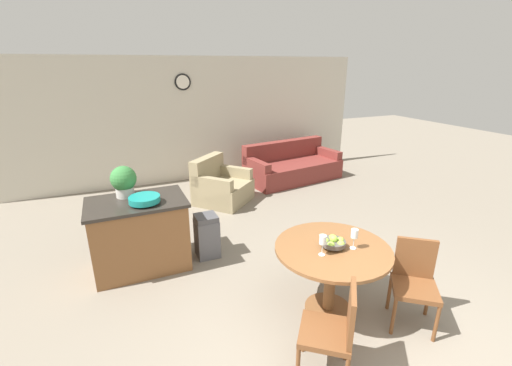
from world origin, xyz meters
The scene contains 13 objects.
wall_back centered at (0.00, 5.91, 1.35)m, with size 8.00×0.09×2.70m.
dining_table centered at (0.11, 0.85, 0.60)m, with size 1.18×1.18×0.77m.
dining_chair_near_left centered at (-0.34, 0.16, 0.49)m, with size 0.59×0.59×0.88m.
dining_chair_near_right centered at (0.80, 0.39, 0.49)m, with size 0.59×0.59×0.88m.
fruit_bowl centered at (0.11, 0.85, 0.83)m, with size 0.25×0.25×0.14m.
wine_glass_left centered at (-0.07, 0.77, 0.93)m, with size 0.07×0.07×0.21m.
wine_glass_right centered at (0.29, 0.75, 0.93)m, with size 0.07×0.07×0.21m.
kitchen_island centered at (-1.63, 2.55, 0.47)m, with size 1.20×0.79×0.93m.
teal_bowl centered at (-1.53, 2.40, 0.99)m, with size 0.37×0.37×0.10m.
potted_plant centered at (-1.73, 2.75, 1.15)m, with size 0.32×0.32×0.40m.
trash_bin centered at (-0.77, 2.47, 0.30)m, with size 0.30×0.30×0.61m.
couch centered at (1.95, 4.95, 0.29)m, with size 2.27×1.29×0.84m.
armchair centered at (0.02, 4.28, 0.29)m, with size 1.28×1.27×0.86m.
Camera 1 is at (-1.83, -1.65, 2.54)m, focal length 24.00 mm.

